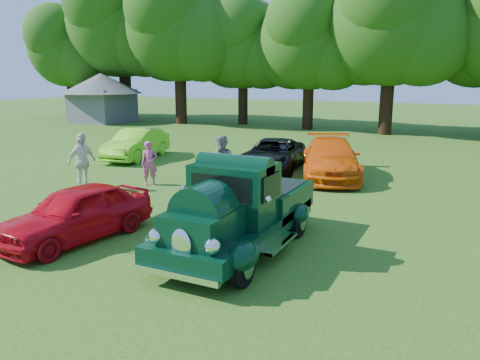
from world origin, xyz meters
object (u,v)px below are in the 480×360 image
at_px(hero_pickup, 239,212).
at_px(back_car_black, 273,155).
at_px(back_car_orange, 331,158).
at_px(spectator_pink, 149,163).
at_px(back_car_lime, 136,144).
at_px(spectator_white, 82,162).
at_px(gazebo, 102,92).
at_px(red_convertible, 76,213).
at_px(spectator_grey, 222,164).

xyz_separation_m(hero_pickup, back_car_black, (-2.68, 8.45, -0.22)).
bearing_deg(back_car_black, back_car_orange, -16.88).
distance_m(hero_pickup, spectator_pink, 6.86).
bearing_deg(hero_pickup, back_car_orange, 91.69).
bearing_deg(hero_pickup, back_car_lime, 138.78).
bearing_deg(back_car_black, hero_pickup, -81.61).
bearing_deg(back_car_black, spectator_white, -136.04).
relative_size(back_car_lime, back_car_orange, 0.84).
xyz_separation_m(back_car_lime, back_car_orange, (9.00, 0.03, 0.04)).
bearing_deg(hero_pickup, gazebo, 137.59).
bearing_deg(gazebo, back_car_orange, -29.23).
bearing_deg(back_car_orange, back_car_black, 153.87).
bearing_deg(back_car_black, back_car_lime, 173.88).
relative_size(red_convertible, back_car_lime, 0.91).
height_order(hero_pickup, spectator_white, hero_pickup).
bearing_deg(gazebo, red_convertible, -48.95).
bearing_deg(red_convertible, spectator_white, 140.64).
height_order(spectator_grey, gazebo, gazebo).
distance_m(spectator_pink, spectator_grey, 2.75).
xyz_separation_m(back_car_black, gazebo, (-19.88, 12.16, 1.78)).
bearing_deg(spectator_grey, spectator_pink, -148.59).
height_order(back_car_lime, spectator_white, spectator_white).
relative_size(back_car_orange, spectator_pink, 3.22).
xyz_separation_m(hero_pickup, back_car_orange, (-0.24, 8.12, -0.13)).
distance_m(back_car_black, spectator_pink, 5.17).
xyz_separation_m(back_car_black, spectator_white, (-4.39, -5.87, 0.32)).
bearing_deg(back_car_black, gazebo, 139.31).
height_order(red_convertible, spectator_pink, spectator_pink).
relative_size(hero_pickup, back_car_orange, 1.01).
relative_size(red_convertible, gazebo, 0.59).
distance_m(back_car_black, back_car_orange, 2.47).
bearing_deg(gazebo, back_car_lime, -43.20).
bearing_deg(spectator_white, gazebo, 44.33).
relative_size(back_car_black, gazebo, 0.70).
distance_m(back_car_lime, spectator_pink, 5.46).
bearing_deg(hero_pickup, back_car_black, 107.62).
distance_m(hero_pickup, spectator_grey, 5.11).
distance_m(back_car_lime, back_car_black, 6.56).
relative_size(back_car_black, spectator_grey, 2.39).
height_order(back_car_black, gazebo, gazebo).
distance_m(spectator_grey, gazebo, 25.70).
xyz_separation_m(red_convertible, gazebo, (-18.93, 21.74, 1.76)).
distance_m(back_car_orange, spectator_white, 8.80).
bearing_deg(spectator_white, back_car_orange, -47.29).
bearing_deg(spectator_grey, hero_pickup, -29.88).
bearing_deg(spectator_pink, red_convertible, -110.82).
distance_m(spectator_grey, spectator_white, 4.65).
relative_size(back_car_lime, gazebo, 0.64).
xyz_separation_m(red_convertible, back_car_black, (0.95, 9.58, -0.02)).
bearing_deg(spectator_white, back_car_lime, 25.07).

